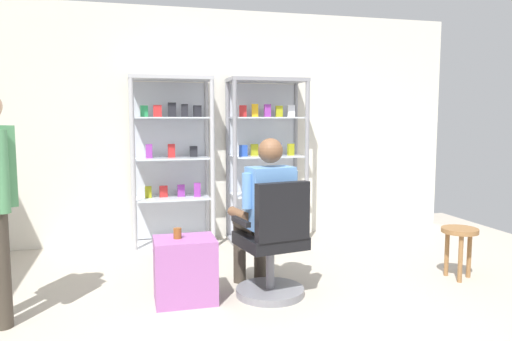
# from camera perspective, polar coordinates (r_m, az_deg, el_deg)

# --- Properties ---
(back_wall) EXTENTS (6.00, 0.10, 2.70)m
(back_wall) POSITION_cam_1_polar(r_m,az_deg,el_deg) (5.83, -4.76, 5.22)
(back_wall) COLOR silver
(back_wall) RESTS_ON ground
(display_cabinet_left) EXTENTS (0.90, 0.45, 1.90)m
(display_cabinet_left) POSITION_cam_1_polar(r_m,az_deg,el_deg) (5.55, -9.90, 1.15)
(display_cabinet_left) COLOR #B7B7BC
(display_cabinet_left) RESTS_ON ground
(display_cabinet_right) EXTENTS (0.90, 0.45, 1.90)m
(display_cabinet_right) POSITION_cam_1_polar(r_m,az_deg,el_deg) (5.74, 1.10, 1.43)
(display_cabinet_right) COLOR gray
(display_cabinet_right) RESTS_ON ground
(office_chair) EXTENTS (0.61, 0.57, 0.96)m
(office_chair) POSITION_cam_1_polar(r_m,az_deg,el_deg) (3.95, 2.04, -9.30)
(office_chair) COLOR slate
(office_chair) RESTS_ON ground
(seated_shopkeeper) EXTENTS (0.54, 0.61, 1.29)m
(seated_shopkeeper) POSITION_cam_1_polar(r_m,az_deg,el_deg) (4.02, 0.99, -4.36)
(seated_shopkeeper) COLOR #3F382D
(seated_shopkeeper) RESTS_ON ground
(storage_crate) EXTENTS (0.48, 0.37, 0.51)m
(storage_crate) POSITION_cam_1_polar(r_m,az_deg,el_deg) (3.95, -8.34, -11.47)
(storage_crate) COLOR #9E599E
(storage_crate) RESTS_ON ground
(tea_glass) EXTENTS (0.06, 0.06, 0.08)m
(tea_glass) POSITION_cam_1_polar(r_m,az_deg,el_deg) (3.87, -9.21, -7.29)
(tea_glass) COLOR brown
(tea_glass) RESTS_ON storage_crate
(wooden_stool) EXTENTS (0.32, 0.32, 0.46)m
(wooden_stool) POSITION_cam_1_polar(r_m,az_deg,el_deg) (4.77, 22.79, -7.40)
(wooden_stool) COLOR olive
(wooden_stool) RESTS_ON ground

